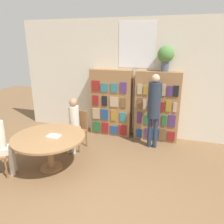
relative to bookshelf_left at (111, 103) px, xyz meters
The scene contains 11 objects.
ground_plane 3.22m from the bookshelf_left, 78.72° to the right, with size 16.00×16.00×0.00m, color brown.
wall_back 0.90m from the bookshelf_left, 17.80° to the left, with size 6.40×0.07×3.00m.
bookshelf_left is the anchor object (origin of this frame).
bookshelf_right 1.21m from the bookshelf_left, ahead, with size 1.09×0.34×1.76m.
flower_vase 1.82m from the bookshelf_left, ahead, with size 0.38×0.38×0.58m.
reading_table 2.16m from the bookshelf_left, 106.58° to the right, with size 1.40×1.40×0.70m.
chair_left_side 1.20m from the bookshelf_left, 116.21° to the right, with size 0.44×0.44×0.89m.
seated_reader_left 1.33m from the bookshelf_left, 113.41° to the right, with size 0.26×0.37×1.24m.
seated_reader_right 2.83m from the bookshelf_left, 118.64° to the right, with size 0.41×0.40×1.25m.
librarian_standing 1.30m from the bookshelf_left, 22.85° to the right, with size 0.29×0.56×1.76m.
open_book_on_table 2.12m from the bookshelf_left, 103.67° to the right, with size 0.24×0.18×0.03m.
Camera 1 is at (1.09, -2.31, 2.43)m, focal length 35.00 mm.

